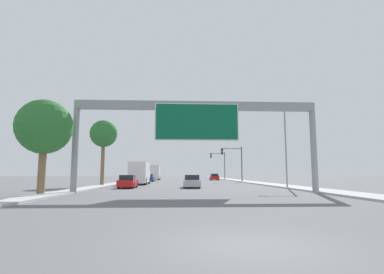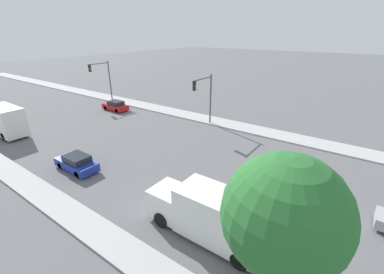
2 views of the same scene
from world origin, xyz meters
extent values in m
plane|color=slate|center=(0.00, 0.00, 0.00)|extent=(300.00, 300.00, 0.00)
cube|color=#B1B1B1|center=(11.25, 60.00, 0.07)|extent=(3.00, 120.00, 0.15)
cube|color=#B1B1B1|center=(-10.75, 60.00, 0.07)|extent=(2.00, 120.00, 0.15)
cylinder|color=gray|center=(-9.95, 18.00, 3.81)|extent=(0.51, 0.51, 7.62)
cylinder|color=gray|center=(9.95, 18.00, 3.81)|extent=(0.51, 0.51, 7.62)
cube|color=gray|center=(0.00, 18.00, 7.27)|extent=(19.90, 0.60, 0.70)
cube|color=white|center=(0.00, 17.70, 5.86)|extent=(6.97, 0.08, 3.12)
cube|color=#0A5B38|center=(0.00, 17.65, 5.86)|extent=(6.77, 0.16, 2.92)
cube|color=red|center=(7.00, 63.14, 0.55)|extent=(1.83, 4.23, 0.75)
cube|color=#1E232D|center=(7.00, 62.92, 1.20)|extent=(1.61, 2.20, 0.56)
cylinder|color=black|center=(6.20, 64.45, 0.32)|extent=(0.22, 0.64, 0.64)
cylinder|color=black|center=(7.80, 64.45, 0.32)|extent=(0.22, 0.64, 0.64)
cylinder|color=black|center=(6.20, 61.82, 0.32)|extent=(0.22, 0.64, 0.64)
cylinder|color=black|center=(7.80, 61.82, 0.32)|extent=(0.22, 0.64, 0.64)
cube|color=red|center=(-7.00, 26.73, 0.53)|extent=(1.72, 4.24, 0.70)
cube|color=#1E232D|center=(-7.00, 26.52, 1.15)|extent=(1.51, 2.21, 0.54)
cylinder|color=black|center=(-7.75, 28.05, 0.32)|extent=(0.22, 0.64, 0.64)
cylinder|color=black|center=(-6.25, 28.05, 0.32)|extent=(0.22, 0.64, 0.64)
cylinder|color=black|center=(-7.75, 25.42, 0.32)|extent=(0.22, 0.64, 0.64)
cylinder|color=black|center=(-6.25, 25.42, 0.32)|extent=(0.22, 0.64, 0.64)
cube|color=#A5A8AD|center=(0.00, 27.04, 0.53)|extent=(1.75, 4.72, 0.71)
cube|color=#1E232D|center=(0.00, 26.80, 1.16)|extent=(1.54, 2.46, 0.54)
cylinder|color=black|center=(-0.76, 28.50, 0.32)|extent=(0.22, 0.64, 0.64)
cylinder|color=black|center=(0.76, 28.50, 0.32)|extent=(0.22, 0.64, 0.64)
cylinder|color=black|center=(-0.76, 25.58, 0.32)|extent=(0.22, 0.64, 0.64)
cylinder|color=black|center=(0.76, 25.58, 0.32)|extent=(0.22, 0.64, 0.64)
cube|color=navy|center=(-7.00, 51.13, 0.53)|extent=(1.79, 4.22, 0.72)
cube|color=#1E232D|center=(-7.00, 50.92, 1.17)|extent=(1.57, 2.20, 0.55)
cylinder|color=black|center=(-7.78, 52.44, 0.32)|extent=(0.22, 0.64, 0.64)
cylinder|color=black|center=(-6.22, 52.44, 0.32)|extent=(0.22, 0.64, 0.64)
cylinder|color=black|center=(-7.78, 49.82, 0.32)|extent=(0.22, 0.64, 0.64)
cylinder|color=black|center=(-6.22, 49.82, 0.32)|extent=(0.22, 0.64, 0.64)
cube|color=white|center=(-7.00, 40.37, 1.22)|extent=(2.17, 2.25, 1.84)
cube|color=silver|center=(-7.00, 36.36, 1.73)|extent=(2.36, 5.78, 2.85)
cylinder|color=black|center=(-8.04, 40.26, 0.50)|extent=(0.28, 1.00, 1.00)
cylinder|color=black|center=(-5.96, 40.26, 0.50)|extent=(0.28, 1.00, 1.00)
cylinder|color=black|center=(-8.04, 34.92, 0.50)|extent=(0.28, 1.00, 1.00)
cylinder|color=black|center=(-5.96, 34.92, 0.50)|extent=(0.28, 1.00, 1.00)
cube|color=yellow|center=(-7.00, 68.50, 1.33)|extent=(2.18, 2.05, 2.07)
cube|color=silver|center=(-7.00, 64.84, 1.89)|extent=(2.37, 5.26, 3.18)
cylinder|color=black|center=(-8.04, 68.39, 0.50)|extent=(0.28, 1.00, 1.00)
cylinder|color=black|center=(-5.96, 68.39, 0.50)|extent=(0.28, 1.00, 1.00)
cylinder|color=black|center=(-8.04, 63.53, 0.50)|extent=(0.28, 1.00, 1.00)
cylinder|color=black|center=(-5.96, 63.53, 0.50)|extent=(0.28, 1.00, 1.00)
cylinder|color=#4C4C4F|center=(10.25, 48.00, 3.22)|extent=(0.20, 0.20, 6.44)
cylinder|color=#4C4C4F|center=(8.28, 48.00, 6.14)|extent=(3.94, 0.14, 0.14)
cube|color=black|center=(6.63, 48.00, 5.56)|extent=(0.35, 0.28, 1.05)
cylinder|color=red|center=(6.63, 47.84, 5.91)|extent=(0.22, 0.04, 0.22)
cylinder|color=yellow|center=(6.63, 47.84, 5.56)|extent=(0.22, 0.04, 0.22)
cylinder|color=green|center=(6.63, 47.84, 5.21)|extent=(0.22, 0.04, 0.22)
cylinder|color=#4C4C4F|center=(10.25, 68.00, 3.41)|extent=(0.20, 0.20, 6.83)
cylinder|color=#4C4C4F|center=(8.37, 68.00, 6.53)|extent=(3.75, 0.14, 0.14)
cube|color=black|center=(6.80, 68.00, 5.95)|extent=(0.35, 0.28, 1.05)
cylinder|color=red|center=(6.80, 67.84, 6.30)|extent=(0.22, 0.04, 0.22)
cylinder|color=yellow|center=(6.80, 67.84, 5.95)|extent=(0.22, 0.04, 0.22)
cylinder|color=green|center=(6.80, 67.84, 5.60)|extent=(0.22, 0.04, 0.22)
cylinder|color=brown|center=(-11.53, 15.79, 2.53)|extent=(0.54, 0.54, 5.06)
sphere|color=#286B2D|center=(-11.53, 15.79, 5.06)|extent=(4.07, 4.07, 4.07)
cylinder|color=brown|center=(-11.27, 32.50, 3.38)|extent=(0.47, 0.47, 6.76)
sphere|color=#286B2D|center=(-11.27, 32.50, 6.76)|extent=(3.53, 3.53, 3.53)
cylinder|color=gray|center=(10.35, 25.60, 4.42)|extent=(0.18, 0.18, 8.85)
cylinder|color=gray|center=(9.16, 25.60, 8.70)|extent=(2.38, 0.12, 0.12)
cube|color=#B2B2A8|center=(7.97, 25.60, 8.60)|extent=(0.60, 0.28, 0.20)
camera|label=1|loc=(-1.60, -6.76, 1.62)|focal=28.00mm
camera|label=2|loc=(-17.34, 31.28, 11.41)|focal=24.00mm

